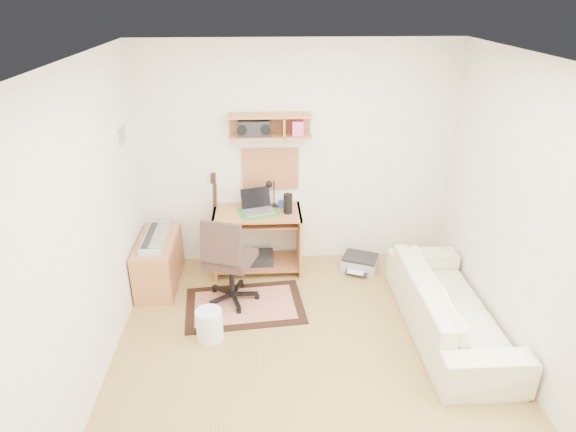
{
  "coord_description": "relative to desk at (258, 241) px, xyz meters",
  "views": [
    {
      "loc": [
        -0.39,
        -3.41,
        3.06
      ],
      "look_at": [
        -0.15,
        1.05,
        1.0
      ],
      "focal_mm": 30.89,
      "sensor_mm": 36.0,
      "label": 1
    }
  ],
  "objects": [
    {
      "name": "floor",
      "position": [
        0.47,
        -1.73,
        -0.38
      ],
      "size": [
        3.6,
        4.0,
        0.01
      ],
      "primitive_type": "cube",
      "color": "#A78645",
      "rests_on": "ground"
    },
    {
      "name": "ceiling",
      "position": [
        0.47,
        -1.73,
        2.23
      ],
      "size": [
        3.6,
        4.0,
        0.01
      ],
      "primitive_type": "cube",
      "color": "white",
      "rests_on": "ground"
    },
    {
      "name": "back_wall",
      "position": [
        0.47,
        0.28,
        0.93
      ],
      "size": [
        3.6,
        0.01,
        2.6
      ],
      "primitive_type": "cube",
      "color": "white",
      "rests_on": "ground"
    },
    {
      "name": "left_wall",
      "position": [
        -1.34,
        -1.73,
        0.93
      ],
      "size": [
        0.01,
        4.0,
        2.6
      ],
      "primitive_type": "cube",
      "color": "white",
      "rests_on": "ground"
    },
    {
      "name": "right_wall",
      "position": [
        2.27,
        -1.73,
        0.93
      ],
      "size": [
        0.01,
        4.0,
        2.6
      ],
      "primitive_type": "cube",
      "color": "white",
      "rests_on": "ground"
    },
    {
      "name": "wall_shelf",
      "position": [
        0.17,
        0.15,
        1.32
      ],
      "size": [
        0.9,
        0.25,
        0.26
      ],
      "primitive_type": "cube",
      "color": "#C07A43",
      "rests_on": "back_wall"
    },
    {
      "name": "cork_board",
      "position": [
        0.17,
        0.25,
        0.79
      ],
      "size": [
        0.64,
        0.03,
        0.49
      ],
      "primitive_type": "cube",
      "color": "tan",
      "rests_on": "back_wall"
    },
    {
      "name": "wall_photo",
      "position": [
        -1.32,
        -0.23,
        1.34
      ],
      "size": [
        0.02,
        0.2,
        0.15
      ],
      "primitive_type": "cube",
      "color": "#4C8CBF",
      "rests_on": "left_wall"
    },
    {
      "name": "desk",
      "position": [
        0.0,
        0.0,
        0.0
      ],
      "size": [
        1.0,
        0.55,
        0.75
      ],
      "primitive_type": null,
      "color": "#C07A43",
      "rests_on": "floor"
    },
    {
      "name": "laptop",
      "position": [
        0.02,
        -0.02,
        0.5
      ],
      "size": [
        0.42,
        0.42,
        0.26
      ],
      "primitive_type": null,
      "rotation": [
        0.0,
        0.0,
        0.28
      ],
      "color": "silver",
      "rests_on": "desk"
    },
    {
      "name": "speaker",
      "position": [
        0.35,
        -0.05,
        0.49
      ],
      "size": [
        0.1,
        0.1,
        0.23
      ],
      "primitive_type": "cylinder",
      "color": "black",
      "rests_on": "desk"
    },
    {
      "name": "desk_lamp",
      "position": [
        0.2,
        0.14,
        0.54
      ],
      "size": [
        0.11,
        0.11,
        0.33
      ],
      "primitive_type": null,
      "color": "black",
      "rests_on": "desk"
    },
    {
      "name": "pencil_cup",
      "position": [
        0.28,
        0.1,
        0.42
      ],
      "size": [
        0.06,
        0.06,
        0.09
      ],
      "primitive_type": "cylinder",
      "color": "#2F3E8E",
      "rests_on": "desk"
    },
    {
      "name": "boombox",
      "position": [
        -0.01,
        0.15,
        1.3
      ],
      "size": [
        0.34,
        0.16,
        0.18
      ],
      "primitive_type": "cube",
      "color": "black",
      "rests_on": "wall_shelf"
    },
    {
      "name": "rug",
      "position": [
        -0.15,
        -0.76,
        -0.37
      ],
      "size": [
        1.3,
        0.93,
        0.02
      ],
      "primitive_type": "cube",
      "rotation": [
        0.0,
        0.0,
        0.1
      ],
      "color": "beige",
      "rests_on": "floor"
    },
    {
      "name": "task_chair",
      "position": [
        -0.28,
        -0.64,
        0.14
      ],
      "size": [
        0.67,
        0.67,
        1.02
      ],
      "primitive_type": null,
      "rotation": [
        0.0,
        0.0,
        -0.34
      ],
      "color": "#382521",
      "rests_on": "floor"
    },
    {
      "name": "cabinet",
      "position": [
        -1.11,
        -0.26,
        -0.1
      ],
      "size": [
        0.4,
        0.9,
        0.55
      ],
      "primitive_type": "cube",
      "color": "#C07A43",
      "rests_on": "floor"
    },
    {
      "name": "music_keyboard",
      "position": [
        -1.11,
        -0.26,
        0.21
      ],
      "size": [
        0.22,
        0.72,
        0.06
      ],
      "primitive_type": "cube",
      "color": "#B2B5BA",
      "rests_on": "cabinet"
    },
    {
      "name": "guitar",
      "position": [
        -0.5,
        0.13,
        0.2
      ],
      "size": [
        0.36,
        0.29,
        1.15
      ],
      "primitive_type": null,
      "rotation": [
        0.0,
        0.0,
        0.39
      ],
      "color": "#B46237",
      "rests_on": "floor"
    },
    {
      "name": "waste_basket",
      "position": [
        -0.47,
        -1.26,
        -0.22
      ],
      "size": [
        0.26,
        0.26,
        0.31
      ],
      "primitive_type": "cylinder",
      "rotation": [
        0.0,
        0.0,
        0.03
      ],
      "color": "white",
      "rests_on": "floor"
    },
    {
      "name": "printer",
      "position": [
        1.21,
        -0.05,
        -0.29
      ],
      "size": [
        0.5,
        0.45,
        0.15
      ],
      "primitive_type": "cube",
      "rotation": [
        0.0,
        0.0,
        -0.4
      ],
      "color": "#A5A8AA",
      "rests_on": "floor"
    },
    {
      "name": "sofa",
      "position": [
        1.85,
        -1.27,
        0.01
      ],
      "size": [
        0.57,
        1.96,
        0.76
      ],
      "primitive_type": "imported",
      "rotation": [
        0.0,
        0.0,
        1.57
      ],
      "color": "beige",
      "rests_on": "floor"
    }
  ]
}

